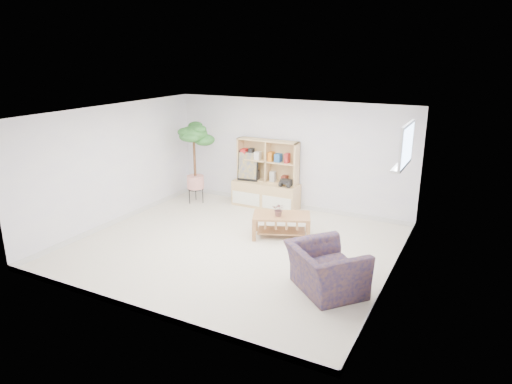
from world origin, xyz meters
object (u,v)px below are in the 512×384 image
at_px(floor_tree, 195,163).
at_px(coffee_table, 281,226).
at_px(storage_unit, 266,174).
at_px(armchair, 326,266).

bearing_deg(floor_tree, coffee_table, -20.33).
relative_size(coffee_table, floor_tree, 0.57).
relative_size(storage_unit, armchair, 1.44).
distance_m(coffee_table, floor_tree, 2.88).
distance_m(storage_unit, floor_tree, 1.66).
bearing_deg(coffee_table, floor_tree, 137.03).
height_order(storage_unit, floor_tree, floor_tree).
xyz_separation_m(storage_unit, armchair, (2.45, -2.99, -0.37)).
height_order(storage_unit, coffee_table, storage_unit).
bearing_deg(floor_tree, armchair, -32.16).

